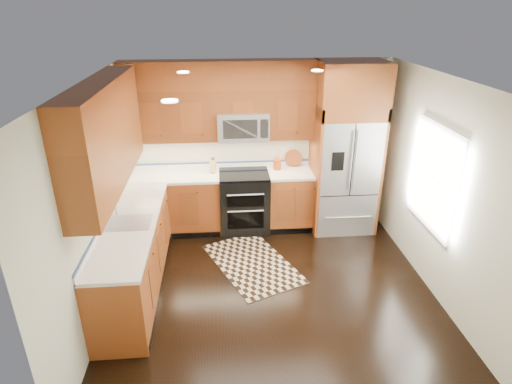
{
  "coord_description": "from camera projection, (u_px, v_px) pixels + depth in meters",
  "views": [
    {
      "loc": [
        -0.59,
        -4.41,
        3.34
      ],
      "look_at": [
        -0.16,
        0.6,
        1.11
      ],
      "focal_mm": 30.0,
      "sensor_mm": 36.0,
      "label": 1
    }
  ],
  "objects": [
    {
      "name": "ground",
      "position": [
        272.0,
        290.0,
        5.42
      ],
      "size": [
        4.0,
        4.0,
        0.0
      ],
      "primitive_type": "plane",
      "color": "black",
      "rests_on": "ground"
    },
    {
      "name": "wall_back",
      "position": [
        258.0,
        144.0,
        6.71
      ],
      "size": [
        4.0,
        0.02,
        2.6
      ],
      "primitive_type": "cube",
      "color": "beige",
      "rests_on": "ground"
    },
    {
      "name": "wall_left",
      "position": [
        95.0,
        204.0,
        4.73
      ],
      "size": [
        0.02,
        4.0,
        2.6
      ],
      "primitive_type": "cube",
      "color": "beige",
      "rests_on": "ground"
    },
    {
      "name": "wall_right",
      "position": [
        442.0,
        191.0,
        5.04
      ],
      "size": [
        0.02,
        4.0,
        2.6
      ],
      "primitive_type": "cube",
      "color": "beige",
      "rests_on": "ground"
    },
    {
      "name": "window",
      "position": [
        434.0,
        177.0,
        5.18
      ],
      "size": [
        0.04,
        1.1,
        1.3
      ],
      "color": "white",
      "rests_on": "ground"
    },
    {
      "name": "base_cabinets",
      "position": [
        177.0,
        229.0,
        5.96
      ],
      "size": [
        2.85,
        3.0,
        0.9
      ],
      "color": "#91401B",
      "rests_on": "ground"
    },
    {
      "name": "countertop",
      "position": [
        186.0,
        195.0,
        5.88
      ],
      "size": [
        2.86,
        3.01,
        0.04
      ],
      "color": "white",
      "rests_on": "base_cabinets"
    },
    {
      "name": "upper_cabinets",
      "position": [
        176.0,
        114.0,
        5.49
      ],
      "size": [
        2.85,
        3.0,
        1.15
      ],
      "color": "brown",
      "rests_on": "ground"
    },
    {
      "name": "range",
      "position": [
        244.0,
        202.0,
        6.72
      ],
      "size": [
        0.76,
        0.67,
        0.95
      ],
      "color": "black",
      "rests_on": "ground"
    },
    {
      "name": "microwave",
      "position": [
        243.0,
        126.0,
        6.36
      ],
      "size": [
        0.76,
        0.4,
        0.42
      ],
      "color": "#B2B2B7",
      "rests_on": "ground"
    },
    {
      "name": "refrigerator",
      "position": [
        346.0,
        149.0,
        6.47
      ],
      "size": [
        0.98,
        0.75,
        2.6
      ],
      "color": "#B2B2B7",
      "rests_on": "ground"
    },
    {
      "name": "sink_faucet",
      "position": [
        127.0,
        218.0,
        5.08
      ],
      "size": [
        0.54,
        0.44,
        0.37
      ],
      "color": "#B2B2B7",
      "rests_on": "countertop"
    },
    {
      "name": "rug",
      "position": [
        252.0,
        263.0,
        5.97
      ],
      "size": [
        1.42,
        1.74,
        0.01
      ],
      "primitive_type": "cube",
      "rotation": [
        0.0,
        0.0,
        0.41
      ],
      "color": "black",
      "rests_on": "ground"
    },
    {
      "name": "knife_block",
      "position": [
        213.0,
        166.0,
        6.57
      ],
      "size": [
        0.1,
        0.13,
        0.24
      ],
      "color": "tan",
      "rests_on": "countertop"
    },
    {
      "name": "utensil_crock",
      "position": [
        277.0,
        162.0,
        6.66
      ],
      "size": [
        0.16,
        0.16,
        0.35
      ],
      "color": "#9B3713",
      "rests_on": "countertop"
    },
    {
      "name": "cutting_board",
      "position": [
        293.0,
        166.0,
        6.84
      ],
      "size": [
        0.33,
        0.33,
        0.02
      ],
      "primitive_type": "cylinder",
      "rotation": [
        0.0,
        0.0,
        -0.22
      ],
      "color": "brown",
      "rests_on": "countertop"
    }
  ]
}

